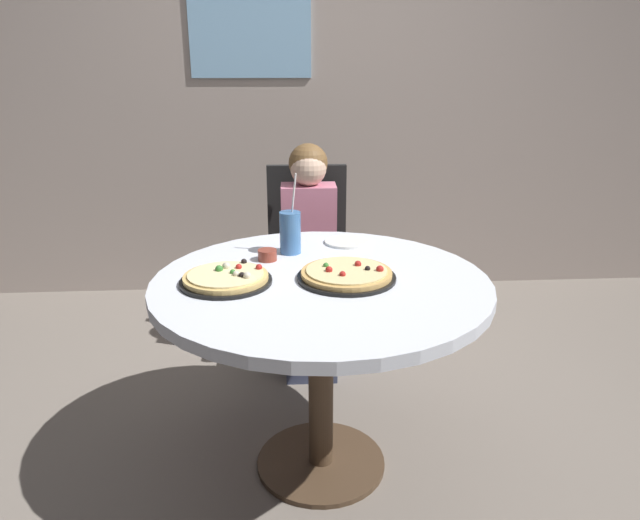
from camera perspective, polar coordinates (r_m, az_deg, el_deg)
name	(u,v)px	position (r m, az deg, el deg)	size (l,w,h in m)	color
ground_plane	(321,464)	(2.33, 0.09, -19.32)	(8.00, 8.00, 0.00)	slate
wall_with_window	(300,59)	(3.72, -2.01, 19.08)	(5.20, 0.14, 2.90)	#A8998E
dining_table	(321,308)	(2.00, 0.09, -4.70)	(1.14, 1.14, 0.75)	silver
chair_wooden	(308,250)	(2.96, -1.16, 0.94)	(0.41, 0.41, 0.95)	black
diner_child	(309,271)	(2.80, -1.04, -1.12)	(0.26, 0.41, 1.08)	#3F4766
pizza_veggie	(347,274)	(1.95, 2.63, -1.43)	(0.33, 0.33, 0.05)	black
pizza_cheese	(226,278)	(1.94, -9.16, -1.77)	(0.30, 0.30, 0.05)	black
soda_cup	(290,232)	(2.20, -2.93, 2.72)	(0.08, 0.08, 0.31)	#3F72B2
sauce_bowl	(267,255)	(2.14, -5.18, 0.49)	(0.07, 0.07, 0.04)	brown
plate_small	(347,242)	(2.34, 2.67, 1.80)	(0.18, 0.18, 0.01)	white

